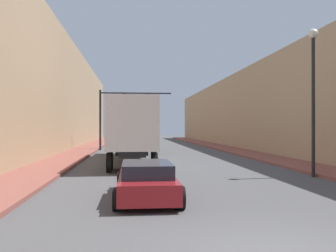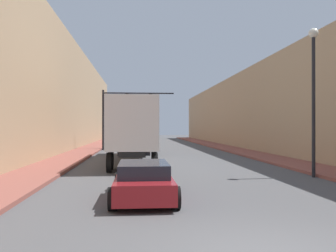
{
  "view_description": "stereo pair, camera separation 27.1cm",
  "coord_description": "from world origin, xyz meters",
  "views": [
    {
      "loc": [
        -2.59,
        -6.38,
        2.27
      ],
      "look_at": [
        -0.77,
        12.23,
        2.32
      ],
      "focal_mm": 40.0,
      "sensor_mm": 36.0,
      "label": 1
    },
    {
      "loc": [
        -2.32,
        -6.4,
        2.27
      ],
      "look_at": [
        -0.77,
        12.23,
        2.32
      ],
      "focal_mm": 40.0,
      "sensor_mm": 36.0,
      "label": 2
    }
  ],
  "objects": [
    {
      "name": "building_right",
      "position": [
        11.35,
        30.0,
        4.01
      ],
      "size": [
        6.0,
        80.0,
        8.02
      ],
      "color": "tan",
      "rests_on": "ground"
    },
    {
      "name": "street_lamp",
      "position": [
        5.66,
        9.91,
        4.34
      ],
      "size": [
        0.44,
        0.44,
        6.76
      ],
      "color": "black",
      "rests_on": "ground"
    },
    {
      "name": "traffic_signal_gantry",
      "position": [
        -3.88,
        31.01,
        4.17
      ],
      "size": [
        7.13,
        0.35,
        5.95
      ],
      "color": "black",
      "rests_on": "ground"
    },
    {
      "name": "sidewalk_right",
      "position": [
        7.08,
        30.0,
        0.07
      ],
      "size": [
        2.54,
        80.0,
        0.15
      ],
      "color": "brown",
      "rests_on": "ground"
    },
    {
      "name": "building_left",
      "position": [
        -11.35,
        30.0,
        5.37
      ],
      "size": [
        6.0,
        80.0,
        10.74
      ],
      "color": "tan",
      "rests_on": "ground"
    },
    {
      "name": "sidewalk_left",
      "position": [
        -7.08,
        30.0,
        0.07
      ],
      "size": [
        2.54,
        80.0,
        0.15
      ],
      "color": "brown",
      "rests_on": "ground"
    },
    {
      "name": "semi_truck",
      "position": [
        -2.55,
        18.71,
        2.2
      ],
      "size": [
        2.59,
        14.85,
        3.82
      ],
      "color": "silver",
      "rests_on": "ground"
    },
    {
      "name": "sedan_car",
      "position": [
        -2.11,
        5.49,
        0.58
      ],
      "size": [
        1.96,
        4.63,
        1.17
      ],
      "color": "maroon",
      "rests_on": "ground"
    }
  ]
}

